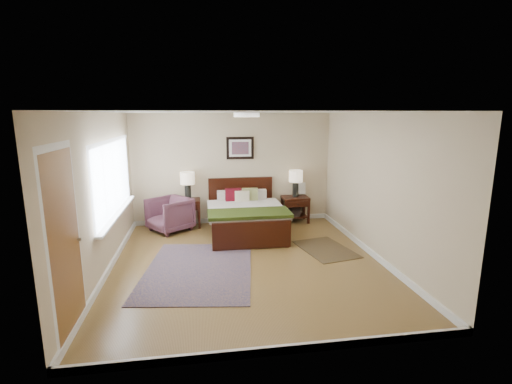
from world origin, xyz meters
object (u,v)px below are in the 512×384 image
lamp_left (188,181)px  rug_persian (199,270)px  nightstand_left (188,205)px  armchair (170,214)px  nightstand_right (295,207)px  bed (245,212)px  lamp_right (296,179)px

lamp_left → rug_persian: bearing=-85.3°
lamp_left → nightstand_left: bearing=-90.0°
nightstand_left → armchair: size_ratio=0.77×
nightstand_right → lamp_left: 2.53m
lamp_left → rug_persian: (0.20, -2.45, -1.03)m
bed → nightstand_right: (1.25, 0.70, -0.11)m
lamp_right → armchair: 2.92m
bed → nightstand_left: bed is taller
nightstand_right → rug_persian: bearing=-132.5°
bed → lamp_left: 1.49m
bed → nightstand_right: size_ratio=3.18×
lamp_left → lamp_right: size_ratio=1.00×
armchair → bed: bearing=36.1°
nightstand_right → lamp_left: (-2.44, 0.01, 0.67)m
nightstand_right → lamp_right: (-0.00, 0.01, 0.65)m
bed → nightstand_right: bearing=29.0°
nightstand_left → nightstand_right: (2.44, 0.01, -0.13)m
armchair → rug_persian: armchair is taller
bed → rug_persian: bed is taller
bed → armchair: bearing=164.5°
bed → nightstand_left: bearing=150.0°
lamp_left → armchair: (-0.39, -0.27, -0.67)m
nightstand_left → armchair: (-0.39, -0.25, -0.13)m
lamp_left → armchair: bearing=-145.6°
nightstand_left → lamp_right: lamp_right is taller
lamp_right → rug_persian: lamp_right is taller
lamp_right → rug_persian: bearing=-132.3°
armchair → lamp_right: bearing=57.0°
bed → lamp_right: lamp_right is taller
nightstand_left → lamp_left: (0.00, 0.02, 0.55)m
nightstand_right → armchair: armchair is taller
lamp_right → lamp_left: bearing=180.0°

